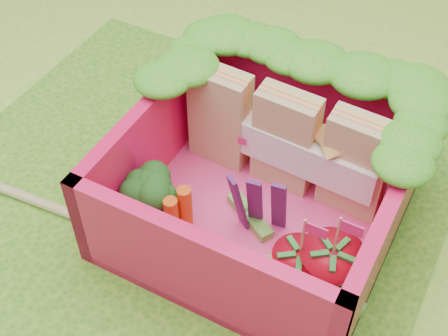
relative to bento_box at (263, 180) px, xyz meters
name	(u,v)px	position (x,y,z in m)	size (l,w,h in m)	color
ground	(173,212)	(-0.43, -0.17, -0.31)	(14.00, 14.00, 0.00)	#7ABF36
placemat	(172,210)	(-0.43, -0.17, -0.29)	(2.60, 2.60, 0.03)	#458C1F
bento_floor	(261,213)	(0.00, 0.00, -0.25)	(1.30, 1.30, 0.05)	#F73F87
bento_box	(263,180)	(0.00, 0.00, 0.00)	(1.30, 1.30, 0.55)	#F21451
lettuce_ruffle	(308,71)	(0.00, 0.47, 0.33)	(1.43, 0.77, 0.11)	#1C8818
sandwich_stack	(286,141)	(0.01, 0.25, 0.05)	(1.06, 0.22, 0.56)	tan
broccoli	(151,192)	(-0.46, -0.29, -0.05)	(0.33, 0.33, 0.25)	#5A9146
carrot_sticks	(179,213)	(-0.29, -0.31, -0.09)	(0.10, 0.14, 0.28)	#E15B13
purple_wedges	(257,204)	(0.03, -0.12, -0.04)	(0.25, 0.11, 0.38)	#4F1A5D
strawberry_left	(298,270)	(0.34, -0.34, -0.10)	(0.24, 0.24, 0.48)	#BA0B29
strawberry_right	(329,272)	(0.47, -0.29, -0.08)	(0.29, 0.29, 0.53)	#BA0B29
snap_peas	(297,257)	(0.28, -0.20, -0.20)	(0.84, 0.51, 0.05)	#57AB35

